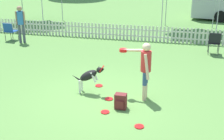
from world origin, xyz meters
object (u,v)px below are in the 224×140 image
object	(u,v)px
frisbee_midfield	(105,112)
folding_chair_green_right	(214,41)
backpack_on_grass	(121,101)
spectator_standing	(20,21)
frisbee_far_scatter	(99,86)
leaping_dog	(90,75)
frisbee_near_dog	(109,99)
frisbee_near_handler	(139,126)
folding_chair_blue_left	(10,30)
handler_person	(144,65)

from	to	relation	value
frisbee_midfield	folding_chair_green_right	distance (m)	6.47
backpack_on_grass	spectator_standing	bearing A→B (deg)	137.14
frisbee_far_scatter	backpack_on_grass	bearing A→B (deg)	-53.36
leaping_dog	frisbee_near_dog	world-z (taller)	leaping_dog
leaping_dog	frisbee_near_handler	xyz separation A→B (m)	(1.68, -1.55, -0.53)
folding_chair_blue_left	folding_chair_green_right	world-z (taller)	folding_chair_green_right
frisbee_midfield	backpack_on_grass	xyz separation A→B (m)	(0.33, 0.31, 0.19)
handler_person	frisbee_far_scatter	distance (m)	1.81
backpack_on_grass	frisbee_near_dog	bearing A→B (deg)	133.44
leaping_dog	frisbee_far_scatter	distance (m)	0.76
frisbee_near_dog	frisbee_far_scatter	xyz separation A→B (m)	(-0.52, 0.83, 0.00)
handler_person	frisbee_midfield	world-z (taller)	handler_person
frisbee_near_handler	frisbee_near_dog	bearing A→B (deg)	129.54
handler_person	leaping_dog	distance (m)	1.61
frisbee_near_dog	frisbee_midfield	world-z (taller)	same
handler_person	folding_chair_blue_left	world-z (taller)	handler_person
frisbee_midfield	folding_chair_green_right	bearing A→B (deg)	63.10
frisbee_midfield	folding_chair_blue_left	world-z (taller)	folding_chair_blue_left
folding_chair_green_right	spectator_standing	xyz separation A→B (m)	(-8.28, -0.16, 0.46)
handler_person	backpack_on_grass	world-z (taller)	handler_person
backpack_on_grass	folding_chair_green_right	size ratio (longest dim) A/B	0.45
handler_person	folding_chair_blue_left	distance (m)	8.37
frisbee_near_handler	spectator_standing	distance (m)	8.82
frisbee_midfield	spectator_standing	distance (m)	7.81
folding_chair_green_right	spectator_standing	size ratio (longest dim) A/B	0.55
backpack_on_grass	handler_person	bearing A→B (deg)	56.93
handler_person	frisbee_near_handler	size ratio (longest dim) A/B	7.18
leaping_dog	frisbee_far_scatter	xyz separation A→B (m)	(0.11, 0.53, -0.53)
backpack_on_grass	folding_chair_blue_left	size ratio (longest dim) A/B	0.48
frisbee_near_handler	frisbee_midfield	bearing A→B (deg)	152.20
handler_person	spectator_standing	world-z (taller)	spectator_standing
handler_person	frisbee_midfield	size ratio (longest dim) A/B	7.18
folding_chair_blue_left	spectator_standing	size ratio (longest dim) A/B	0.50
frisbee_near_handler	frisbee_far_scatter	xyz separation A→B (m)	(-1.56, 2.08, 0.00)
leaping_dog	spectator_standing	size ratio (longest dim) A/B	0.59
frisbee_midfield	frisbee_far_scatter	bearing A→B (deg)	111.27
frisbee_midfield	spectator_standing	size ratio (longest dim) A/B	0.13
folding_chair_green_right	spectator_standing	world-z (taller)	spectator_standing
frisbee_midfield	frisbee_near_handler	bearing A→B (deg)	-27.80
handler_person	leaping_dog	xyz separation A→B (m)	(-1.54, 0.00, -0.45)
handler_person	frisbee_near_dog	bearing A→B (deg)	108.19
handler_person	spectator_standing	xyz separation A→B (m)	(-6.17, 4.54, 0.01)
frisbee_midfield	spectator_standing	world-z (taller)	spectator_standing
leaping_dog	folding_chair_green_right	size ratio (longest dim) A/B	1.09
leaping_dog	frisbee_near_handler	distance (m)	2.34
leaping_dog	spectator_standing	world-z (taller)	spectator_standing
frisbee_near_dog	backpack_on_grass	world-z (taller)	backpack_on_grass
frisbee_far_scatter	backpack_on_grass	xyz separation A→B (m)	(0.95, -1.27, 0.19)
frisbee_far_scatter	backpack_on_grass	size ratio (longest dim) A/B	0.55
handler_person	frisbee_near_handler	distance (m)	1.83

